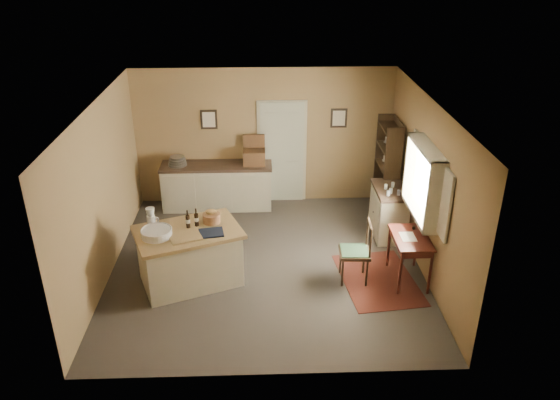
# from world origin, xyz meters

# --- Properties ---
(ground) EXTENTS (5.00, 5.00, 0.00)m
(ground) POSITION_xyz_m (0.00, 0.00, 0.00)
(ground) COLOR #494138
(ground) RESTS_ON ground
(wall_back) EXTENTS (5.00, 0.10, 2.70)m
(wall_back) POSITION_xyz_m (0.00, 2.50, 1.35)
(wall_back) COLOR olive
(wall_back) RESTS_ON ground
(wall_front) EXTENTS (5.00, 0.10, 2.70)m
(wall_front) POSITION_xyz_m (0.00, -2.50, 1.35)
(wall_front) COLOR olive
(wall_front) RESTS_ON ground
(wall_left) EXTENTS (0.10, 5.00, 2.70)m
(wall_left) POSITION_xyz_m (-2.50, 0.00, 1.35)
(wall_left) COLOR olive
(wall_left) RESTS_ON ground
(wall_right) EXTENTS (0.10, 5.00, 2.70)m
(wall_right) POSITION_xyz_m (2.50, 0.00, 1.35)
(wall_right) COLOR olive
(wall_right) RESTS_ON ground
(ceiling) EXTENTS (5.00, 5.00, 0.00)m
(ceiling) POSITION_xyz_m (0.00, 0.00, 2.70)
(ceiling) COLOR silver
(ceiling) RESTS_ON wall_back
(door) EXTENTS (0.97, 0.06, 2.11)m
(door) POSITION_xyz_m (0.35, 2.47, 1.05)
(door) COLOR #B9BB9F
(door) RESTS_ON ground
(framed_prints) EXTENTS (2.82, 0.02, 0.38)m
(framed_prints) POSITION_xyz_m (0.20, 2.48, 1.72)
(framed_prints) COLOR black
(framed_prints) RESTS_ON ground
(window) EXTENTS (0.25, 1.99, 1.12)m
(window) POSITION_xyz_m (2.42, -0.20, 1.55)
(window) COLOR beige
(window) RESTS_ON ground
(work_island) EXTENTS (1.80, 1.49, 1.20)m
(work_island) POSITION_xyz_m (-1.19, -0.43, 0.48)
(work_island) COLOR beige
(work_island) RESTS_ON ground
(sideboard) EXTENTS (2.15, 0.61, 1.18)m
(sideboard) POSITION_xyz_m (-0.93, 2.20, 0.48)
(sideboard) COLOR beige
(sideboard) RESTS_ON ground
(rug) EXTENTS (1.28, 1.72, 0.01)m
(rug) POSITION_xyz_m (1.75, -0.50, 0.00)
(rug) COLOR #571D14
(rug) RESTS_ON ground
(writing_desk) EXTENTS (0.53, 0.87, 0.82)m
(writing_desk) POSITION_xyz_m (2.20, -0.50, 0.67)
(writing_desk) COLOR #39140E
(writing_desk) RESTS_ON ground
(desk_chair) EXTENTS (0.48, 0.48, 0.98)m
(desk_chair) POSITION_xyz_m (1.35, -0.47, 0.49)
(desk_chair) COLOR #302215
(desk_chair) RESTS_ON ground
(right_cabinet) EXTENTS (0.54, 0.96, 0.99)m
(right_cabinet) POSITION_xyz_m (2.20, 0.96, 0.46)
(right_cabinet) COLOR beige
(right_cabinet) RESTS_ON ground
(shelving_unit) EXTENTS (0.32, 0.85, 1.88)m
(shelving_unit) POSITION_xyz_m (2.35, 1.79, 0.94)
(shelving_unit) COLOR #302215
(shelving_unit) RESTS_ON ground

